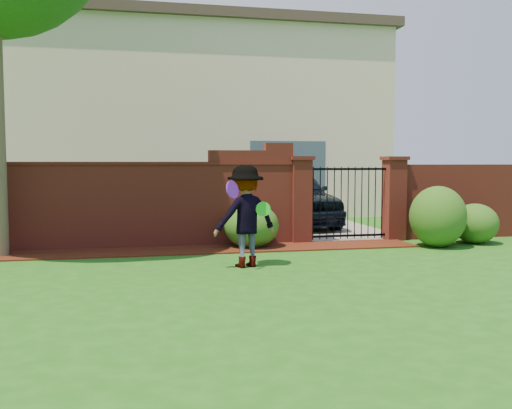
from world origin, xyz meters
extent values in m
cube|color=#1C5214|center=(0.00, 0.00, -0.01)|extent=(80.00, 80.00, 0.01)
cube|color=#351309|center=(-0.95, 3.34, 0.01)|extent=(11.10, 1.08, 0.03)
cube|color=maroon|center=(-2.15, 4.00, 0.85)|extent=(8.70, 0.25, 1.70)
cube|color=maroon|center=(1.30, 4.00, 1.85)|extent=(1.80, 0.25, 0.30)
cube|color=maroon|center=(1.90, 4.00, 2.08)|extent=(0.60, 0.25, 0.16)
cube|color=maroon|center=(-2.15, 4.00, 1.73)|extent=(8.70, 0.31, 0.06)
cube|color=maroon|center=(6.60, 4.00, 0.85)|extent=(4.00, 0.25, 1.70)
cube|color=maroon|center=(2.40, 4.00, 0.90)|extent=(0.42, 0.42, 1.80)
cube|color=maroon|center=(2.40, 4.00, 1.84)|extent=(0.50, 0.50, 0.08)
cube|color=maroon|center=(4.60, 4.00, 0.90)|extent=(0.42, 0.42, 1.80)
cube|color=maroon|center=(4.60, 4.00, 1.84)|extent=(0.50, 0.50, 0.08)
cylinder|color=black|center=(2.69, 4.00, 0.85)|extent=(0.02, 0.02, 1.60)
cylinder|color=black|center=(2.85, 4.00, 0.85)|extent=(0.02, 0.02, 1.60)
cylinder|color=black|center=(3.01, 4.00, 0.85)|extent=(0.02, 0.02, 1.60)
cylinder|color=black|center=(3.18, 4.00, 0.85)|extent=(0.02, 0.02, 1.60)
cylinder|color=black|center=(3.34, 4.00, 0.85)|extent=(0.02, 0.02, 1.60)
cylinder|color=black|center=(3.50, 4.00, 0.85)|extent=(0.02, 0.02, 1.60)
cylinder|color=black|center=(3.66, 4.00, 0.85)|extent=(0.02, 0.02, 1.60)
cylinder|color=black|center=(3.82, 4.00, 0.85)|extent=(0.02, 0.02, 1.60)
cylinder|color=black|center=(3.99, 4.00, 0.85)|extent=(0.02, 0.02, 1.60)
cylinder|color=black|center=(4.15, 4.00, 0.85)|extent=(0.02, 0.02, 1.60)
cylinder|color=black|center=(4.31, 4.00, 0.85)|extent=(0.02, 0.02, 1.60)
cube|color=black|center=(3.50, 4.00, 0.12)|extent=(1.78, 0.03, 0.05)
cube|color=black|center=(3.50, 4.00, 1.60)|extent=(1.78, 0.03, 0.05)
cube|color=slate|center=(3.50, 8.00, 0.01)|extent=(3.20, 8.00, 0.01)
cube|color=beige|center=(1.00, 12.00, 3.00)|extent=(12.00, 6.00, 6.00)
cube|color=#384C5B|center=(3.50, 9.05, 1.20)|extent=(2.40, 0.12, 2.40)
cube|color=#3F332D|center=(1.00, 12.00, 6.15)|extent=(12.40, 6.40, 0.30)
imported|color=black|center=(3.09, 7.11, 0.80)|extent=(2.05, 4.77, 1.60)
ellipsoid|color=#1B4E17|center=(1.20, 3.47, 0.46)|extent=(1.13, 1.13, 0.92)
ellipsoid|color=#1B4E17|center=(4.98, 2.77, 0.63)|extent=(1.15, 1.15, 1.26)
ellipsoid|color=#1B4E17|center=(6.04, 3.06, 0.43)|extent=(0.97, 0.97, 0.86)
imported|color=gray|center=(0.69, 1.43, 0.85)|extent=(1.22, 0.89, 1.70)
cylinder|color=#661BAA|center=(0.40, 1.04, 1.32)|extent=(0.27, 0.26, 0.29)
cylinder|color=#18BA1A|center=(0.96, 1.30, 0.98)|extent=(0.25, 0.10, 0.25)
camera|label=1|loc=(-1.08, -7.65, 1.75)|focal=39.26mm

